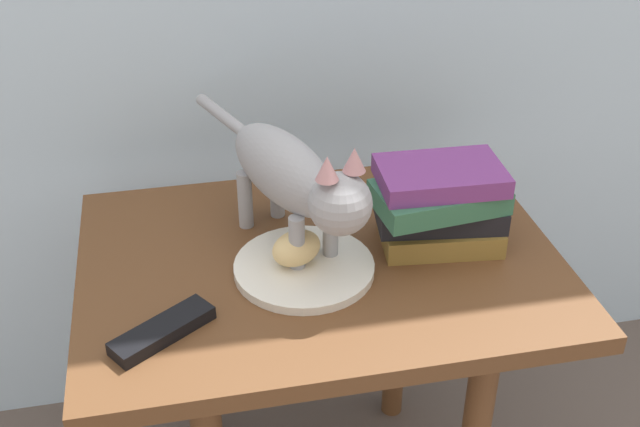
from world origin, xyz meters
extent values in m
cube|color=brown|center=(0.00, 0.00, 0.56)|extent=(0.74, 0.54, 0.03)
cylinder|color=brown|center=(-0.20, 0.20, 0.27)|extent=(0.04, 0.04, 0.55)
cylinder|color=brown|center=(0.20, 0.20, 0.27)|extent=(0.04, 0.04, 0.55)
cylinder|color=silver|center=(-0.03, -0.03, 0.59)|extent=(0.21, 0.21, 0.01)
ellipsoid|color=#E0BC7A|center=(-0.04, -0.02, 0.62)|extent=(0.10, 0.09, 0.05)
cylinder|color=#99999E|center=(0.01, -0.01, 0.63)|extent=(0.02, 0.02, 0.10)
cylinder|color=#99999E|center=(-0.04, -0.04, 0.63)|extent=(0.02, 0.02, 0.10)
cylinder|color=#99999E|center=(-0.05, 0.14, 0.63)|extent=(0.02, 0.02, 0.10)
cylinder|color=#99999E|center=(-0.10, 0.11, 0.63)|extent=(0.02, 0.02, 0.10)
ellipsoid|color=#99999E|center=(-0.05, 0.05, 0.71)|extent=(0.18, 0.27, 0.11)
sphere|color=#99999E|center=(0.01, -0.09, 0.73)|extent=(0.09, 0.09, 0.09)
cone|color=tan|center=(0.03, -0.08, 0.79)|extent=(0.03, 0.03, 0.03)
cone|color=tan|center=(-0.01, -0.10, 0.79)|extent=(0.03, 0.03, 0.03)
cylinder|color=#99999E|center=(-0.12, 0.24, 0.72)|extent=(0.08, 0.16, 0.02)
cube|color=olive|center=(0.20, 0.00, 0.60)|extent=(0.20, 0.13, 0.04)
cube|color=black|center=(0.19, 0.01, 0.64)|extent=(0.21, 0.14, 0.04)
cube|color=#336B4C|center=(0.18, -0.01, 0.67)|extent=(0.21, 0.13, 0.04)
cube|color=#72337A|center=(0.19, 0.00, 0.70)|extent=(0.19, 0.13, 0.03)
cube|color=black|center=(-0.25, -0.14, 0.59)|extent=(0.15, 0.12, 0.02)
camera|label=1|loc=(-0.21, -0.99, 1.29)|focal=44.42mm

